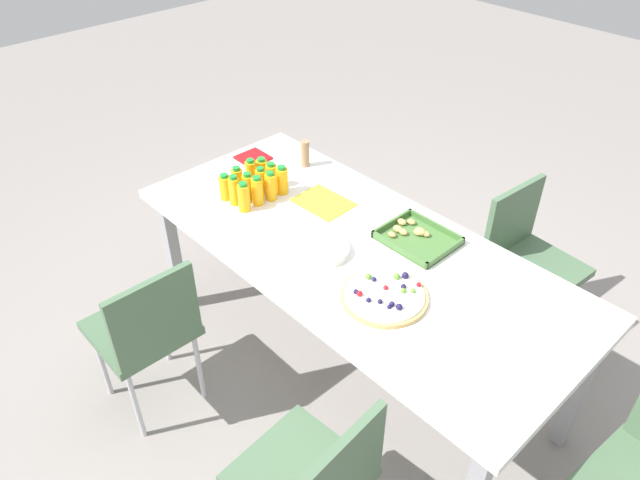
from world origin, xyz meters
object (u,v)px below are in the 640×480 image
juice_bottle_8 (271,186)px  juice_bottle_11 (282,180)px  juice_bottle_0 (225,187)px  plate_stack (324,250)px  chair_far_right (526,254)px  juice_bottle_1 (234,191)px  juice_bottle_3 (237,181)px  fruit_pizza (384,296)px  snack_tray (416,237)px  juice_bottle_2 (244,197)px  juice_bottle_6 (251,174)px  chair_near_left (147,328)px  paper_folder (323,202)px  juice_bottle_7 (261,181)px  napkin_stack (253,158)px  juice_bottle_9 (262,171)px  cardboard_tube (305,154)px  juice_bottle_10 (271,176)px  party_table (353,257)px  chair_near_right (314,480)px  juice_bottle_5 (257,191)px  juice_bottle_4 (248,187)px

juice_bottle_8 → juice_bottle_11: (-0.01, 0.08, -0.00)m
juice_bottle_0 → plate_stack: juice_bottle_0 is taller
chair_far_right → juice_bottle_1: size_ratio=5.50×
chair_far_right → juice_bottle_8: 1.30m
juice_bottle_3 → fruit_pizza: size_ratio=0.42×
snack_tray → juice_bottle_2: bearing=-149.6°
juice_bottle_6 → juice_bottle_8: size_ratio=1.01×
chair_near_left → chair_far_right: size_ratio=1.00×
juice_bottle_1 → paper_folder: juice_bottle_1 is taller
fruit_pizza → paper_folder: size_ratio=1.29×
juice_bottle_7 → napkin_stack: (-0.29, 0.17, -0.06)m
chair_near_left → juice_bottle_9: juice_bottle_9 is taller
chair_near_left → juice_bottle_8: bearing=7.8°
cardboard_tube → napkin_stack: bearing=-147.8°
chair_near_left → juice_bottle_7: (-0.18, 0.78, 0.32)m
juice_bottle_0 → juice_bottle_1: (0.06, 0.01, 0.01)m
snack_tray → plate_stack: size_ratio=1.43×
chair_far_right → juice_bottle_10: bearing=-47.9°
juice_bottle_0 → snack_tray: juice_bottle_0 is taller
juice_bottle_3 → napkin_stack: (-0.22, 0.26, -0.06)m
juice_bottle_9 → fruit_pizza: size_ratio=0.39×
juice_bottle_1 → napkin_stack: size_ratio=1.01×
party_table → juice_bottle_0: (-0.68, -0.18, 0.13)m
juice_bottle_8 → cardboard_tube: bearing=110.7°
party_table → snack_tray: 0.29m
chair_near_left → juice_bottle_6: (-0.25, 0.78, 0.33)m
party_table → juice_bottle_1: size_ratio=13.64×
juice_bottle_2 → chair_near_right: bearing=-27.7°
napkin_stack → paper_folder: 0.57m
chair_near_right → juice_bottle_6: size_ratio=5.52×
plate_stack → napkin_stack: bearing=161.7°
chair_far_right → juice_bottle_2: juice_bottle_2 is taller
juice_bottle_3 → cardboard_tube: (0.03, 0.41, 0.00)m
juice_bottle_7 → plate_stack: (0.56, -0.11, -0.05)m
fruit_pizza → napkin_stack: 1.25m
juice_bottle_9 → napkin_stack: bearing=153.5°
juice_bottle_3 → juice_bottle_5: 0.14m
juice_bottle_2 → juice_bottle_9: size_ratio=1.12×
chair_near_right → juice_bottle_9: (-1.25, 0.80, 0.32)m
juice_bottle_11 → chair_near_right: bearing=-36.2°
juice_bottle_5 → snack_tray: size_ratio=0.48×
party_table → chair_far_right: (0.40, 0.82, -0.19)m
juice_bottle_4 → paper_folder: 0.36m
snack_tray → juice_bottle_5: bearing=-154.7°
party_table → juice_bottle_7: (-0.60, -0.02, 0.13)m
juice_bottle_2 → cardboard_tube: (-0.11, 0.48, 0.00)m
party_table → plate_stack: (-0.05, -0.13, 0.08)m
chair_near_right → juice_bottle_3: juice_bottle_3 is taller
snack_tray → party_table: bearing=-124.0°
paper_folder → chair_near_left: bearing=-95.9°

